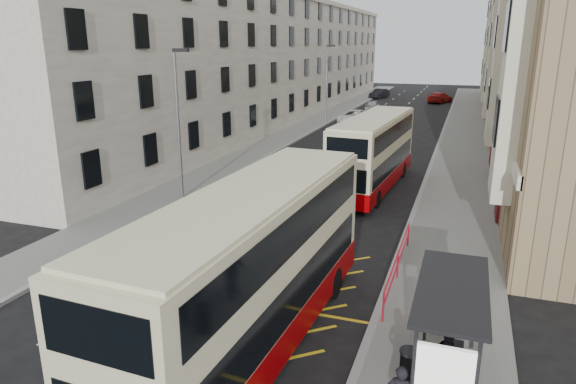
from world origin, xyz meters
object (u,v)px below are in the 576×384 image
at_px(double_decker_front, 253,271).
at_px(double_decker_rear, 374,153).
at_px(street_lamp_far, 327,79).
at_px(car_red, 440,98).
at_px(pedestrian_mid, 449,359).
at_px(car_dark, 379,94).
at_px(litter_bin, 409,365).
at_px(pedestrian_far, 438,307).
at_px(street_lamp_near, 179,117).
at_px(white_van, 354,117).
at_px(car_silver, 372,106).
at_px(bus_shelter, 456,322).

distance_m(double_decker_front, double_decker_rear, 17.61).
distance_m(street_lamp_far, car_red, 26.35).
height_order(pedestrian_mid, car_dark, pedestrian_mid).
relative_size(double_decker_front, litter_bin, 13.89).
bearing_deg(double_decker_front, double_decker_rear, 92.10).
relative_size(double_decker_front, double_decker_rear, 1.08).
bearing_deg(litter_bin, car_red, 92.85).
xyz_separation_m(pedestrian_mid, pedestrian_far, (-0.42, 2.47, 0.08)).
height_order(street_lamp_far, pedestrian_far, street_lamp_far).
bearing_deg(street_lamp_near, white_van, 84.29).
relative_size(double_decker_rear, car_dark, 2.51).
bearing_deg(car_silver, street_lamp_near, -98.11).
relative_size(bus_shelter, white_van, 0.81).
height_order(pedestrian_far, white_van, pedestrian_far).
distance_m(bus_shelter, car_red, 66.45).
bearing_deg(double_decker_rear, pedestrian_far, -68.86).
bearing_deg(car_dark, car_silver, -66.81).
distance_m(bus_shelter, pedestrian_mid, 1.24).
height_order(street_lamp_far, double_decker_front, street_lamp_far).
bearing_deg(bus_shelter, car_dark, 101.02).
height_order(street_lamp_far, double_decker_rear, street_lamp_far).
xyz_separation_m(pedestrian_mid, car_silver, (-11.66, 53.18, -0.27)).
relative_size(bus_shelter, double_decker_rear, 0.39).
bearing_deg(pedestrian_far, street_lamp_far, -52.59).
height_order(pedestrian_far, car_dark, pedestrian_far).
xyz_separation_m(white_van, car_silver, (-0.07, 10.81, -0.06)).
bearing_deg(street_lamp_far, car_dark, 87.58).
distance_m(bus_shelter, double_decker_rear, 18.84).
bearing_deg(car_silver, pedestrian_far, -81.49).
bearing_deg(pedestrian_mid, double_decker_front, 158.36).
xyz_separation_m(pedestrian_mid, car_dark, (-13.47, 69.25, -0.21)).
distance_m(bus_shelter, litter_bin, 1.86).
relative_size(double_decker_rear, litter_bin, 12.83).
bearing_deg(street_lamp_far, double_decker_rear, -68.69).
bearing_deg(double_decker_front, car_dark, 99.38).
bearing_deg(bus_shelter, pedestrian_mid, 103.63).
height_order(street_lamp_near, double_decker_rear, street_lamp_near).
bearing_deg(litter_bin, street_lamp_near, 138.40).
relative_size(street_lamp_near, car_red, 1.55).
xyz_separation_m(street_lamp_far, double_decker_front, (9.31, -41.90, -2.24)).
xyz_separation_m(double_decker_rear, white_van, (-6.44, 24.57, -1.48)).
xyz_separation_m(bus_shelter, car_dark, (-13.54, 69.56, -1.41)).
xyz_separation_m(car_dark, car_red, (9.24, -3.27, 0.03)).
distance_m(street_lamp_near, car_silver, 41.39).
height_order(white_van, car_dark, white_van).
relative_size(street_lamp_far, double_decker_front, 0.67).
distance_m(street_lamp_near, street_lamp_far, 30.00).
relative_size(litter_bin, car_silver, 0.22).
height_order(double_decker_front, litter_bin, double_decker_front).
relative_size(pedestrian_mid, white_van, 0.30).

